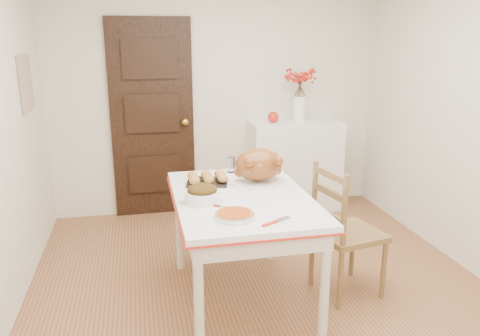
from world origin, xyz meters
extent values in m
cube|color=brown|center=(0.00, 0.00, 0.00)|extent=(3.50, 4.00, 0.00)
cube|color=beige|center=(0.00, 2.00, 1.25)|extent=(3.50, 0.00, 2.50)
cube|color=beige|center=(0.00, -2.00, 1.25)|extent=(3.50, 0.00, 2.50)
cube|color=black|center=(-0.70, 1.97, 1.03)|extent=(0.85, 0.06, 2.06)
cube|color=tan|center=(-1.73, 1.20, 1.50)|extent=(0.03, 0.35, 0.45)
cube|color=white|center=(0.81, 1.78, 0.49)|extent=(0.98, 0.44, 0.98)
sphere|color=red|center=(0.55, 1.78, 1.04)|extent=(0.12, 0.12, 0.12)
cylinder|color=#AD3A0C|center=(-0.32, -0.39, 0.84)|extent=(0.31, 0.31, 0.05)
cylinder|color=white|center=(-0.14, 0.59, 0.88)|extent=(0.08, 0.08, 0.12)
camera|label=1|loc=(-0.86, -3.01, 1.88)|focal=35.52mm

